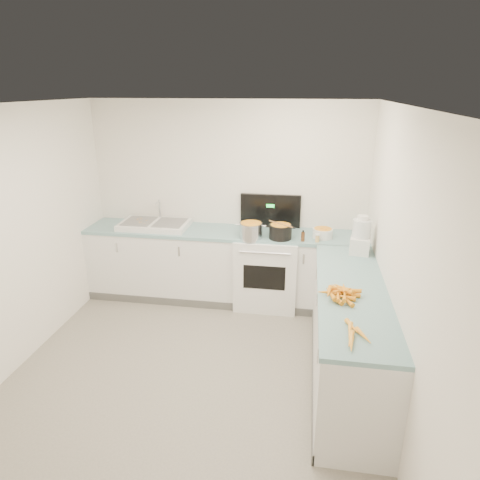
# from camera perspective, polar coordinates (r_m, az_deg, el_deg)

# --- Properties ---
(floor) EXTENTS (3.50, 4.00, 0.00)m
(floor) POSITION_cam_1_polar(r_m,az_deg,el_deg) (4.31, -6.62, -18.13)
(floor) COLOR gray
(floor) RESTS_ON ground
(ceiling) EXTENTS (3.50, 4.00, 0.00)m
(ceiling) POSITION_cam_1_polar(r_m,az_deg,el_deg) (3.41, -8.35, 17.28)
(ceiling) COLOR white
(ceiling) RESTS_ON ground
(wall_back) EXTENTS (3.50, 0.00, 2.50)m
(wall_back) POSITION_cam_1_polar(r_m,az_deg,el_deg) (5.52, -1.59, 5.26)
(wall_back) COLOR white
(wall_back) RESTS_ON ground
(wall_front) EXTENTS (3.50, 0.00, 2.50)m
(wall_front) POSITION_cam_1_polar(r_m,az_deg,el_deg) (2.12, -23.93, -23.14)
(wall_front) COLOR white
(wall_front) RESTS_ON ground
(wall_left) EXTENTS (0.00, 4.00, 2.50)m
(wall_left) POSITION_cam_1_polar(r_m,az_deg,el_deg) (4.48, -29.39, -0.88)
(wall_left) COLOR white
(wall_left) RESTS_ON ground
(wall_right) EXTENTS (0.00, 4.00, 2.50)m
(wall_right) POSITION_cam_1_polar(r_m,az_deg,el_deg) (3.61, 20.39, -4.11)
(wall_right) COLOR white
(wall_right) RESTS_ON ground
(counter_back) EXTENTS (3.50, 0.62, 0.94)m
(counter_back) POSITION_cam_1_polar(r_m,az_deg,el_deg) (5.50, -2.09, -3.42)
(counter_back) COLOR white
(counter_back) RESTS_ON ground
(counter_right) EXTENTS (0.62, 2.20, 0.94)m
(counter_right) POSITION_cam_1_polar(r_m,az_deg,el_deg) (4.18, 14.25, -12.08)
(counter_right) COLOR white
(counter_right) RESTS_ON ground
(stove) EXTENTS (0.76, 0.65, 1.36)m
(stove) POSITION_cam_1_polar(r_m,az_deg,el_deg) (5.41, 3.62, -3.80)
(stove) COLOR white
(stove) RESTS_ON ground
(sink) EXTENTS (0.86, 0.52, 0.31)m
(sink) POSITION_cam_1_polar(r_m,az_deg,el_deg) (5.56, -11.30, 2.05)
(sink) COLOR white
(sink) RESTS_ON counter_back
(steel_pot) EXTENTS (0.37, 0.37, 0.20)m
(steel_pot) POSITION_cam_1_polar(r_m,az_deg,el_deg) (5.06, 1.46, 1.19)
(steel_pot) COLOR silver
(steel_pot) RESTS_ON stove
(black_pot) EXTENTS (0.28, 0.28, 0.19)m
(black_pot) POSITION_cam_1_polar(r_m,az_deg,el_deg) (5.06, 5.41, 1.01)
(black_pot) COLOR black
(black_pot) RESTS_ON stove
(wooden_spoon) EXTENTS (0.30, 0.23, 0.02)m
(wooden_spoon) POSITION_cam_1_polar(r_m,az_deg,el_deg) (5.02, 5.44, 2.14)
(wooden_spoon) COLOR #AD7A47
(wooden_spoon) RESTS_ON black_pot
(mixing_bowl) EXTENTS (0.27, 0.27, 0.11)m
(mixing_bowl) POSITION_cam_1_polar(r_m,az_deg,el_deg) (5.17, 10.97, 0.92)
(mixing_bowl) COLOR white
(mixing_bowl) RESTS_ON counter_back
(extract_bottle) EXTENTS (0.04, 0.04, 0.11)m
(extract_bottle) POSITION_cam_1_polar(r_m,az_deg,el_deg) (5.00, 8.38, 0.43)
(extract_bottle) COLOR #593319
(extract_bottle) RESTS_ON counter_back
(spice_jar) EXTENTS (0.05, 0.05, 0.08)m
(spice_jar) POSITION_cam_1_polar(r_m,az_deg,el_deg) (5.02, 10.27, 0.20)
(spice_jar) COLOR #E5B266
(spice_jar) RESTS_ON counter_back
(food_processor) EXTENTS (0.24, 0.28, 0.42)m
(food_processor) POSITION_cam_1_polar(r_m,az_deg,el_deg) (4.75, 15.81, 0.38)
(food_processor) COLOR white
(food_processor) RESTS_ON counter_right
(carrot_pile) EXTENTS (0.39, 0.40, 0.08)m
(carrot_pile) POSITION_cam_1_polar(r_m,az_deg,el_deg) (3.79, 13.32, -6.82)
(carrot_pile) COLOR orange
(carrot_pile) RESTS_ON counter_right
(peeled_carrots) EXTENTS (0.19, 0.42, 0.04)m
(peeled_carrots) POSITION_cam_1_polar(r_m,az_deg,el_deg) (3.24, 14.88, -12.12)
(peeled_carrots) COLOR #FFA026
(peeled_carrots) RESTS_ON counter_right
(peelings) EXTENTS (0.20, 0.23, 0.01)m
(peelings) POSITION_cam_1_polar(r_m,az_deg,el_deg) (5.64, -12.99, 2.59)
(peelings) COLOR tan
(peelings) RESTS_ON sink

